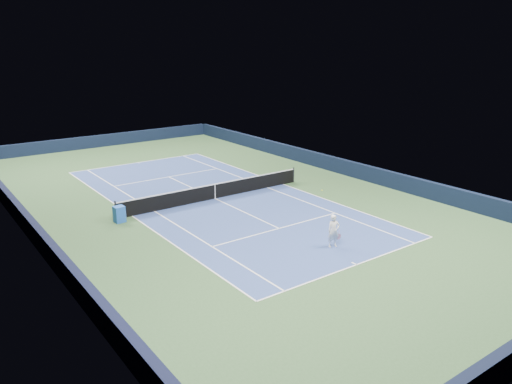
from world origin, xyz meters
TOP-DOWN VIEW (x-y plane):
  - ground at (0.00, 0.00)m, footprint 40.00×40.00m
  - wall_far at (0.00, 19.82)m, footprint 22.00×0.35m
  - wall_right at (10.82, 0.00)m, footprint 0.35×40.00m
  - wall_left at (-10.82, 0.00)m, footprint 0.35×40.00m
  - court_surface at (0.00, 0.00)m, footprint 10.97×23.77m
  - baseline_far at (0.00, 11.88)m, footprint 10.97×0.08m
  - baseline_near at (0.00, -11.88)m, footprint 10.97×0.08m
  - sideline_doubles_right at (5.49, 0.00)m, footprint 0.08×23.77m
  - sideline_doubles_left at (-5.49, 0.00)m, footprint 0.08×23.77m
  - sideline_singles_right at (4.12, 0.00)m, footprint 0.08×23.77m
  - sideline_singles_left at (-4.12, 0.00)m, footprint 0.08×23.77m
  - service_line_far at (0.00, 6.40)m, footprint 8.23×0.08m
  - service_line_near at (0.00, -6.40)m, footprint 8.23×0.08m
  - center_service_line at (0.00, 0.00)m, footprint 0.08×12.80m
  - center_mark_far at (0.00, 11.73)m, footprint 0.08×0.30m
  - center_mark_near at (0.00, -11.73)m, footprint 0.08×0.30m
  - tennis_net at (0.00, 0.00)m, footprint 12.90×0.10m
  - sponsor_cube at (-6.40, -0.50)m, footprint 0.60×0.54m
  - tennis_player at (0.58, -9.81)m, footprint 0.80×1.31m

SIDE VIEW (x-z plane):
  - ground at x=0.00m, z-range 0.00..0.00m
  - court_surface at x=0.00m, z-range 0.00..0.01m
  - baseline_far at x=0.00m, z-range 0.01..0.01m
  - baseline_near at x=0.00m, z-range 0.01..0.01m
  - sideline_doubles_right at x=5.49m, z-range 0.01..0.01m
  - sideline_doubles_left at x=-5.49m, z-range 0.01..0.01m
  - sideline_singles_right at x=4.12m, z-range 0.01..0.01m
  - sideline_singles_left at x=-4.12m, z-range 0.01..0.01m
  - service_line_far at x=0.00m, z-range 0.01..0.01m
  - service_line_near at x=0.00m, z-range 0.01..0.01m
  - center_service_line at x=0.00m, z-range 0.01..0.01m
  - center_mark_far at x=0.00m, z-range 0.01..0.01m
  - center_mark_near at x=0.00m, z-range 0.01..0.01m
  - sponsor_cube at x=-6.40m, z-range 0.00..0.90m
  - tennis_net at x=0.00m, z-range -0.03..1.04m
  - wall_far at x=0.00m, z-range 0.00..1.10m
  - wall_right at x=10.82m, z-range 0.00..1.10m
  - wall_left at x=-10.82m, z-range 0.00..1.10m
  - tennis_player at x=0.58m, z-range -0.49..2.11m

